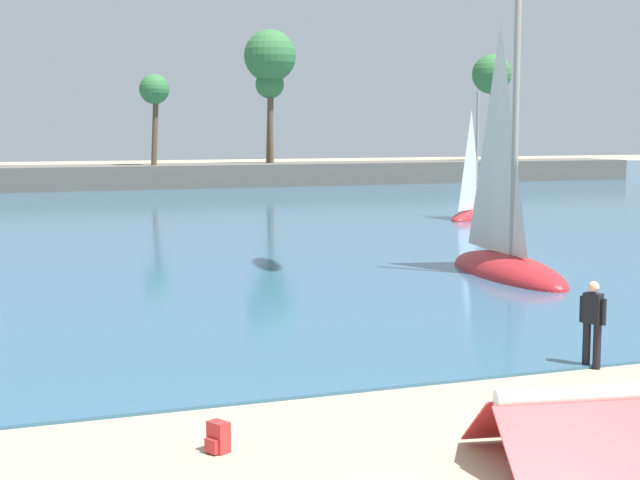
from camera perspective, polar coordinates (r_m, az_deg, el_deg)
The scene contains 7 objects.
sea at distance 64.20m, azimuth -15.07°, elevation 2.42°, with size 220.00×98.14×0.06m, color #33607F.
palm_headland at distance 73.22m, azimuth -15.24°, elevation 4.68°, with size 98.16×6.00×12.61m.
folded_kite at distance 13.64m, azimuth 16.99°, elevation -9.91°, with size 3.80×2.85×1.03m.
person_at_waterline at distance 18.74m, azimuth 15.97°, elevation -4.71°, with size 0.32×0.51×1.67m.
backpack_near_kite at distance 13.68m, azimuth -6.13°, elevation -11.68°, with size 0.36×0.36×0.44m.
sailboat_near_shore at distance 29.73m, azimuth 11.02°, elevation -0.39°, with size 2.57×6.76×9.59m.
sailboat_toward_headland at distance 48.34m, azimuth 9.15°, elevation 2.01°, with size 4.51×3.95×6.72m.
Camera 1 is at (-5.97, -8.22, 4.50)m, focal length 53.56 mm.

